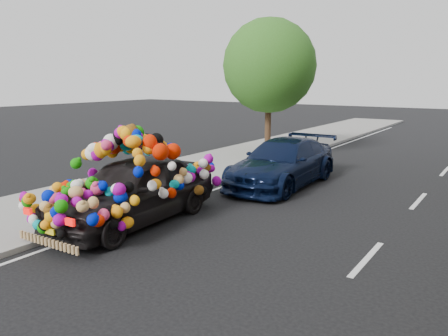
{
  "coord_description": "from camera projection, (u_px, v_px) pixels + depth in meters",
  "views": [
    {
      "loc": [
        5.78,
        -8.14,
        3.42
      ],
      "look_at": [
        -0.41,
        0.96,
        1.19
      ],
      "focal_mm": 35.0,
      "sensor_mm": 36.0,
      "label": 1
    }
  ],
  "objects": [
    {
      "name": "lane_markings",
      "position": [
        367.0,
        259.0,
        8.47
      ],
      "size": [
        6.0,
        50.0,
        0.01
      ],
      "primitive_type": null,
      "color": "silver",
      "rests_on": "ground"
    },
    {
      "name": "plush_art_car",
      "position": [
        133.0,
        175.0,
        10.48
      ],
      "size": [
        2.47,
        5.03,
        2.27
      ],
      "rotation": [
        0.0,
        0.0,
        0.04
      ],
      "color": "black",
      "rests_on": "ground"
    },
    {
      "name": "sidewalk",
      "position": [
        97.0,
        196.0,
        12.82
      ],
      "size": [
        4.0,
        60.0,
        0.12
      ],
      "primitive_type": "cube",
      "color": "gray",
      "rests_on": "ground"
    },
    {
      "name": "kerb",
      "position": [
        145.0,
        207.0,
        11.74
      ],
      "size": [
        0.15,
        60.0,
        0.13
      ],
      "primitive_type": "cube",
      "color": "gray",
      "rests_on": "ground"
    },
    {
      "name": "tree_near_sidewalk",
      "position": [
        269.0,
        66.0,
        19.45
      ],
      "size": [
        4.2,
        4.2,
        6.13
      ],
      "color": "#332114",
      "rests_on": "ground"
    },
    {
      "name": "ground",
      "position": [
        216.0,
        225.0,
        10.46
      ],
      "size": [
        100.0,
        100.0,
        0.0
      ],
      "primitive_type": "plane",
      "color": "black",
      "rests_on": "ground"
    },
    {
      "name": "navy_sedan",
      "position": [
        283.0,
        163.0,
        14.29
      ],
      "size": [
        2.15,
        5.2,
        1.5
      ],
      "primitive_type": "imported",
      "rotation": [
        0.0,
        0.0,
        0.01
      ],
      "color": "black",
      "rests_on": "ground"
    }
  ]
}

